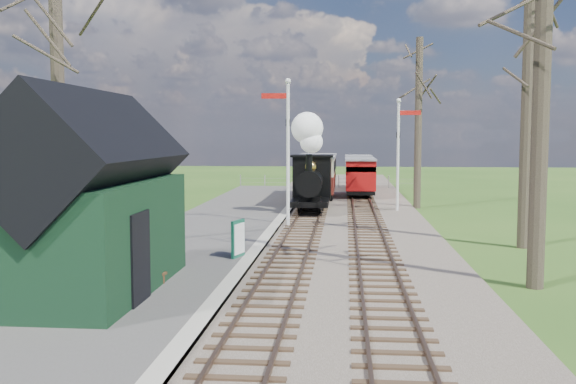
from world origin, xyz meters
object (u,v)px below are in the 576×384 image
at_px(semaphore_far, 400,146).
at_px(sign_board, 238,239).
at_px(person, 177,241).
at_px(semaphore_near, 286,142).
at_px(coach, 316,175).
at_px(locomotive, 311,170).
at_px(red_carriage_b, 358,171).
at_px(bench, 137,271).
at_px(station_shed, 90,204).
at_px(red_carriage_a, 360,176).

distance_m(semaphore_far, sign_board, 15.03).
bearing_deg(sign_board, person, -138.72).
height_order(semaphore_near, coach, semaphore_near).
bearing_deg(coach, sign_board, -94.75).
xyz_separation_m(locomotive, sign_board, (-1.52, -12.37, -1.42)).
xyz_separation_m(red_carriage_b, sign_board, (-4.13, -26.53, -0.61)).
height_order(semaphore_near, bench, semaphore_near).
distance_m(semaphore_near, semaphore_far, 7.91).
bearing_deg(station_shed, red_carriage_a, 74.84).
bearing_deg(semaphore_far, person, -116.49).
height_order(red_carriage_b, bench, red_carriage_b).
xyz_separation_m(semaphore_near, red_carriage_a, (3.37, 13.45, -2.25)).
bearing_deg(person, red_carriage_a, -38.61).
distance_m(semaphore_near, locomotive, 5.06).
bearing_deg(sign_board, bench, -113.14).
relative_size(coach, sign_board, 6.75).
xyz_separation_m(station_shed, sign_board, (2.77, 4.43, -1.50)).
relative_size(station_shed, locomotive, 1.32).
relative_size(coach, red_carriage_b, 1.65).
xyz_separation_m(semaphore_near, person, (-2.29, -8.92, -2.74)).
distance_m(red_carriage_b, sign_board, 26.85).
relative_size(sign_board, person, 0.83).
bearing_deg(locomotive, bench, -101.27).
bearing_deg(bench, semaphore_far, 66.58).
bearing_deg(bench, red_carriage_b, 79.11).
relative_size(coach, bench, 4.77).
xyz_separation_m(coach, red_carriage_b, (2.60, 8.09, -0.22)).
distance_m(semaphore_far, bench, 19.51).
height_order(red_carriage_a, bench, red_carriage_a).
bearing_deg(red_carriage_b, semaphore_near, -100.08).
bearing_deg(semaphore_near, station_shed, -106.38).
height_order(semaphore_near, red_carriage_b, semaphore_near).
xyz_separation_m(station_shed, semaphore_far, (8.67, 18.00, 1.08)).
distance_m(semaphore_far, person, 16.85).
bearing_deg(coach, bench, -98.32).
bearing_deg(bench, sign_board, 66.86).
bearing_deg(red_carriage_b, person, -101.48).
height_order(semaphore_far, coach, semaphore_far).
distance_m(station_shed, red_carriage_a, 26.39).
bearing_deg(bench, semaphore_near, 77.80).
bearing_deg(red_carriage_b, semaphore_far, -82.20).
relative_size(station_shed, person, 4.62).
distance_m(semaphore_near, bench, 12.36).
relative_size(station_shed, bench, 3.95).
xyz_separation_m(station_shed, bench, (0.99, 0.28, -1.66)).
distance_m(red_carriage_a, sign_board, 21.44).
xyz_separation_m(coach, person, (-3.06, -19.78, -0.72)).
height_order(station_shed, coach, station_shed).
height_order(station_shed, locomotive, station_shed).
height_order(red_carriage_a, person, red_carriage_a).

